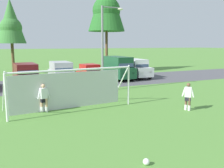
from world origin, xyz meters
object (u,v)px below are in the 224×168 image
player_defender_far (44,98)px  parked_car_slot_far_right (136,68)px  player_midfield_center (188,97)px  parked_car_slot_center (61,73)px  soccer_ball (146,162)px  parked_car_slot_right (118,67)px  parked_car_slot_center_left (26,75)px  parked_car_slot_center_right (90,72)px  street_lamp (105,48)px  soccer_goal (70,88)px

player_defender_far → parked_car_slot_far_right: 16.04m
player_midfield_center → parked_car_slot_center: parked_car_slot_center is taller
soccer_ball → parked_car_slot_right: size_ratio=0.05×
parked_car_slot_center_left → parked_car_slot_center_right: parked_car_slot_center_left is taller
parked_car_slot_center_right → soccer_ball: bearing=-104.1°
parked_car_slot_center_left → parked_car_slot_right: size_ratio=0.97×
parked_car_slot_center_right → player_midfield_center: bearing=-85.6°
street_lamp → parked_car_slot_right: bearing=55.2°
soccer_ball → street_lamp: bearing=73.2°
parked_car_slot_center_right → parked_car_slot_right: size_ratio=0.88×
player_midfield_center → street_lamp: 8.44m
soccer_goal → parked_car_slot_center_left: soccer_goal is taller
player_defender_far → parked_car_slot_center: 10.34m
street_lamp → parked_car_slot_far_right: bearing=42.7°
soccer_ball → parked_car_slot_center_left: bearing=97.1°
parked_car_slot_right → parked_car_slot_center_right: bearing=163.6°
soccer_goal → street_lamp: 6.53m
parked_car_slot_center → parked_car_slot_far_right: size_ratio=1.00×
parked_car_slot_right → player_defender_far: bearing=-133.3°
player_defender_far → parked_car_slot_far_right: (12.11, 10.51, 0.29)m
player_defender_far → parked_car_slot_right: 14.04m
soccer_ball → parked_car_slot_right: 19.62m
parked_car_slot_center_left → player_midfield_center: bearing=-56.7°
soccer_goal → parked_car_slot_far_right: size_ratio=1.63×
soccer_goal → parked_car_slot_right: size_ratio=1.56×
soccer_ball → street_lamp: 13.42m
parked_car_slot_center → parked_car_slot_center_right: 3.67m
soccer_ball → player_midfield_center: player_midfield_center is taller
soccer_ball → soccer_goal: soccer_goal is taller
parked_car_slot_center_left → parked_car_slot_center: size_ratio=1.01×
parked_car_slot_center → parked_car_slot_far_right: 8.88m
soccer_ball → player_midfield_center: 7.52m
player_defender_far → parked_car_slot_right: parked_car_slot_right is taller
player_defender_far → parked_car_slot_center_right: 12.95m
player_defender_far → parked_car_slot_center: (3.26, 9.81, 0.29)m
soccer_ball → parked_car_slot_center_left: 16.90m
soccer_goal → player_midfield_center: soccer_goal is taller
soccer_goal → parked_car_slot_center: soccer_goal is taller
parked_car_slot_center → parked_car_slot_center_right: (3.44, 1.27, -0.24)m
player_midfield_center → parked_car_slot_center: (-4.53, 12.91, 0.29)m
player_defender_far → parked_car_slot_far_right: size_ratio=0.35×
parked_car_slot_center → parked_car_slot_right: size_ratio=0.96×
soccer_ball → player_defender_far: player_defender_far is taller
player_defender_far → parked_car_slot_center_right: parked_car_slot_center_right is taller
soccer_ball → parked_car_slot_center: size_ratio=0.05×
parked_car_slot_right → parked_car_slot_far_right: parked_car_slot_right is taller
soccer_goal → parked_car_slot_center: 9.87m
parked_car_slot_center → street_lamp: 6.26m
soccer_goal → player_defender_far: bearing=-177.0°
parked_car_slot_center_left → street_lamp: (5.82, -4.33, 2.47)m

